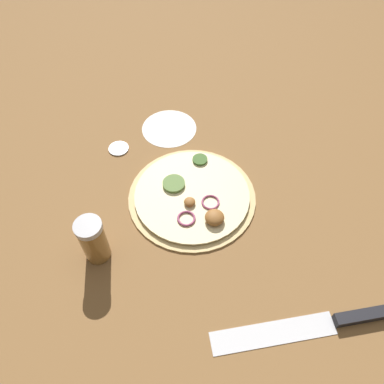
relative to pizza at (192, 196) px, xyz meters
The scene contains 6 objects.
ground_plane 0.01m from the pizza, 150.06° to the left, with size 3.00×3.00×0.00m, color brown.
pizza is the anchor object (origin of this frame).
knife 0.37m from the pizza, 15.29° to the right, with size 0.28×0.25×0.02m.
spice_jar 0.23m from the pizza, 111.72° to the right, with size 0.05×0.05×0.10m.
loose_cap 0.23m from the pizza, behind, with size 0.05×0.05×0.01m.
flour_patch 0.23m from the pizza, 136.59° to the left, with size 0.14×0.14×0.00m.
Camera 1 is at (0.25, -0.41, 0.65)m, focal length 35.00 mm.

